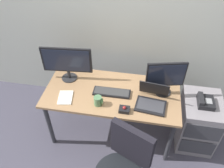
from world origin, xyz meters
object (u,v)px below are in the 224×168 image
object	(u,v)px
file_cabinet	(197,122)
monitor_side	(166,77)
paper_notepad	(65,98)
monitor_main	(67,62)
desk_phone	(205,102)
keyboard	(112,92)
trackball_mouse	(124,109)
laptop	(152,99)
coffee_mug	(98,101)

from	to	relation	value
file_cabinet	monitor_side	xyz separation A→B (m)	(-0.46, 0.04, 0.60)
paper_notepad	monitor_main	bearing A→B (deg)	100.10
paper_notepad	desk_phone	bearing A→B (deg)	8.28
keyboard	paper_notepad	world-z (taller)	keyboard
desk_phone	trackball_mouse	distance (m)	0.89
desk_phone	trackball_mouse	size ratio (longest dim) A/B	1.82
keyboard	laptop	size ratio (longest dim) A/B	1.21
desk_phone	file_cabinet	bearing A→B (deg)	63.22
monitor_main	keyboard	xyz separation A→B (m)	(0.54, -0.16, -0.23)
file_cabinet	keyboard	xyz separation A→B (m)	(-1.01, -0.07, 0.39)
monitor_side	laptop	bearing A→B (deg)	-121.47
coffee_mug	desk_phone	bearing A→B (deg)	12.37
trackball_mouse	paper_notepad	distance (m)	0.66
laptop	coffee_mug	bearing A→B (deg)	-168.14
laptop	coffee_mug	distance (m)	0.56
file_cabinet	monitor_main	distance (m)	1.67
monitor_main	keyboard	distance (m)	0.61
monitor_main	coffee_mug	world-z (taller)	monitor_main
monitor_side	desk_phone	bearing A→B (deg)	-7.12
laptop	trackball_mouse	size ratio (longest dim) A/B	3.10
file_cabinet	laptop	world-z (taller)	laptop
keyboard	laptop	world-z (taller)	laptop
desk_phone	monitor_main	distance (m)	1.57
coffee_mug	paper_notepad	xyz separation A→B (m)	(-0.37, 0.03, -0.05)
monitor_main	coffee_mug	distance (m)	0.59
monitor_main	coffee_mug	bearing A→B (deg)	-39.44
monitor_side	paper_notepad	xyz separation A→B (m)	(-1.03, -0.27, -0.22)
laptop	monitor_main	bearing A→B (deg)	166.37
keyboard	laptop	distance (m)	0.44
monitor_side	monitor_main	bearing A→B (deg)	177.37
desk_phone	monitor_side	size ratio (longest dim) A/B	0.49
laptop	file_cabinet	bearing A→B (deg)	14.22
coffee_mug	paper_notepad	bearing A→B (deg)	175.61
monitor_side	keyboard	distance (m)	0.60
monitor_side	keyboard	size ratio (longest dim) A/B	1.00
desk_phone	laptop	distance (m)	0.59
keyboard	file_cabinet	bearing A→B (deg)	4.15
monitor_main	paper_notepad	bearing A→B (deg)	-79.90
paper_notepad	file_cabinet	bearing A→B (deg)	8.85
file_cabinet	coffee_mug	bearing A→B (deg)	-166.92
monitor_main	coffee_mug	xyz separation A→B (m)	(0.43, -0.35, -0.19)
desk_phone	keyboard	size ratio (longest dim) A/B	0.49
monitor_main	keyboard	size ratio (longest dim) A/B	1.37
monitor_main	file_cabinet	bearing A→B (deg)	-3.33
desk_phone	coffee_mug	xyz separation A→B (m)	(-1.12, -0.24, 0.06)
desk_phone	coffee_mug	size ratio (longest dim) A/B	1.91
trackball_mouse	file_cabinet	bearing A→B (deg)	19.91
file_cabinet	laptop	distance (m)	0.73
trackball_mouse	coffee_mug	world-z (taller)	coffee_mug
monitor_side	file_cabinet	bearing A→B (deg)	-4.98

